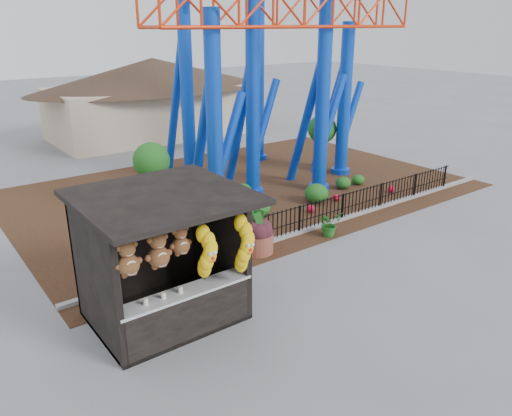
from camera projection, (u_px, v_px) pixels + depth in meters
ground at (295, 298)px, 12.61m from camera, size 120.00×120.00×0.00m
mulch_bed at (242, 189)px, 20.86m from camera, size 18.00×12.00×0.02m
curb at (326, 224)px, 17.08m from camera, size 18.00×0.18×0.12m
prize_booth at (167, 263)px, 11.09m from camera, size 3.50×3.40×3.12m
picket_fence at (345, 207)px, 17.43m from camera, size 12.20×0.06×1.00m
roller_coaster at (260, 25)px, 19.42m from camera, size 11.00×6.37×10.82m
terracotta_planter at (258, 243)px, 15.01m from camera, size 1.00×1.00×0.62m
planter_foliage at (258, 223)px, 14.79m from camera, size 0.70×0.70×0.64m
potted_plant at (329, 224)px, 16.15m from camera, size 0.81×0.71×0.84m
landscaping at (300, 193)px, 19.38m from camera, size 6.71×3.49×0.74m
pavilion at (154, 84)px, 29.94m from camera, size 15.00×15.00×4.80m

